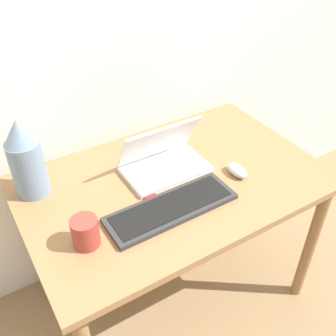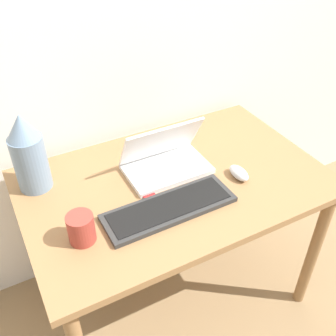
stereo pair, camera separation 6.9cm
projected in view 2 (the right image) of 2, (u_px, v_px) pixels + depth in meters
wall_back at (121, 10)px, 1.51m from camera, size 6.00×0.05×2.50m
desk at (174, 197)px, 1.58m from camera, size 1.17×0.75×0.72m
laptop at (165, 159)px, 1.55m from camera, size 0.33×0.21×0.20m
keyboard at (169, 208)px, 1.38m from camera, size 0.48×0.16×0.02m
mouse at (239, 173)px, 1.52m from camera, size 0.05×0.10×0.04m
vase at (28, 153)px, 1.40m from camera, size 0.12×0.12×0.31m
mp3_player at (151, 199)px, 1.43m from camera, size 0.05×0.06×0.01m
mug at (81, 228)px, 1.25m from camera, size 0.09×0.09×0.10m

